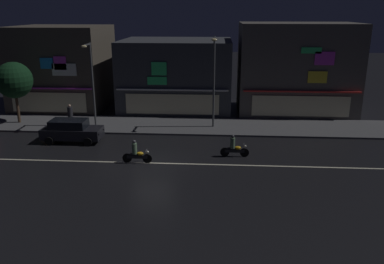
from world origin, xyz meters
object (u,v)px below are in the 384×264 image
at_px(streetlamp_east, 214,75).
at_px(pedestrian_on_sidewalk, 70,116).
at_px(parked_car_trailing, 71,130).
at_px(motorcycle_lead, 136,153).
at_px(motorcycle_following, 234,148).
at_px(streetlamp_mid, 91,78).
at_px(traffic_cone, 44,132).

xyz_separation_m(streetlamp_east, pedestrian_on_sidewalk, (-11.65, -0.62, -3.41)).
height_order(streetlamp_east, parked_car_trailing, streetlamp_east).
xyz_separation_m(motorcycle_lead, motorcycle_following, (6.22, 1.52, 0.00)).
xyz_separation_m(parked_car_trailing, motorcycle_following, (11.80, -2.31, -0.24)).
height_order(streetlamp_east, pedestrian_on_sidewalk, streetlamp_east).
distance_m(streetlamp_east, motorcycle_lead, 9.91).
relative_size(streetlamp_east, parked_car_trailing, 1.69).
distance_m(streetlamp_mid, parked_car_trailing, 4.95).
bearing_deg(motorcycle_following, traffic_cone, 164.32).
relative_size(streetlamp_mid, motorcycle_lead, 3.55).
distance_m(streetlamp_east, motorcycle_following, 7.50).
bearing_deg(streetlamp_east, parked_car_trailing, -158.83).
bearing_deg(motorcycle_following, motorcycle_lead, -167.73).
bearing_deg(motorcycle_lead, streetlamp_mid, 124.29).
distance_m(motorcycle_lead, motorcycle_following, 6.40).
relative_size(pedestrian_on_sidewalk, motorcycle_following, 0.98).
xyz_separation_m(pedestrian_on_sidewalk, parked_car_trailing, (1.31, -3.38, -0.13)).
bearing_deg(pedestrian_on_sidewalk, motorcycle_following, 164.00).
height_order(streetlamp_mid, pedestrian_on_sidewalk, streetlamp_mid).
relative_size(streetlamp_east, traffic_cone, 13.19).
height_order(streetlamp_east, motorcycle_lead, streetlamp_east).
bearing_deg(pedestrian_on_sidewalk, streetlamp_mid, -164.00).
distance_m(streetlamp_mid, motorcycle_lead, 9.67).
distance_m(parked_car_trailing, traffic_cone, 3.11).
height_order(streetlamp_mid, streetlamp_east, streetlamp_east).
distance_m(streetlamp_east, parked_car_trailing, 11.63).
bearing_deg(streetlamp_mid, parked_car_trailing, -99.08).
bearing_deg(streetlamp_east, pedestrian_on_sidewalk, -176.97).
bearing_deg(motorcycle_lead, motorcycle_following, 14.34).
height_order(pedestrian_on_sidewalk, traffic_cone, pedestrian_on_sidewalk).
bearing_deg(streetlamp_mid, streetlamp_east, 1.95).
relative_size(streetlamp_mid, traffic_cone, 12.25).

